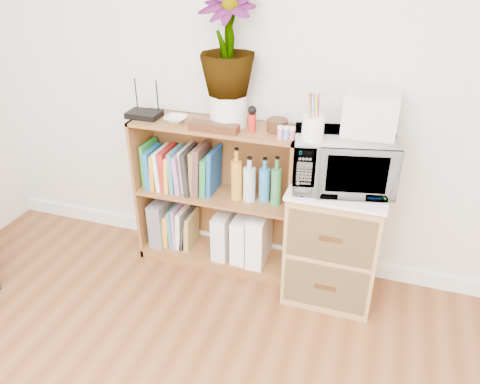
% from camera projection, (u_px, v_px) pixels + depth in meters
% --- Properties ---
extents(skirting_board, '(4.00, 0.02, 0.10)m').
position_uv_depth(skirting_board, '(274.00, 250.00, 3.13)').
color(skirting_board, white).
rests_on(skirting_board, ground).
extents(bookshelf, '(1.00, 0.30, 0.95)m').
position_uv_depth(bookshelf, '(216.00, 197.00, 2.91)').
color(bookshelf, brown).
rests_on(bookshelf, ground).
extents(wicker_unit, '(0.50, 0.45, 0.70)m').
position_uv_depth(wicker_unit, '(334.00, 241.00, 2.70)').
color(wicker_unit, '#9E7542').
rests_on(wicker_unit, ground).
extents(microwave, '(0.58, 0.45, 0.29)m').
position_uv_depth(microwave, '(343.00, 161.00, 2.44)').
color(microwave, silver).
rests_on(microwave, wicker_unit).
extents(pen_cup, '(0.11, 0.11, 0.12)m').
position_uv_depth(pen_cup, '(313.00, 128.00, 2.30)').
color(pen_cup, white).
rests_on(pen_cup, microwave).
extents(small_appliance, '(0.27, 0.22, 0.21)m').
position_uv_depth(small_appliance, '(371.00, 114.00, 2.36)').
color(small_appliance, silver).
rests_on(small_appliance, microwave).
extents(router, '(0.20, 0.13, 0.04)m').
position_uv_depth(router, '(144.00, 114.00, 2.78)').
color(router, black).
rests_on(router, bookshelf).
extents(white_bowl, '(0.13, 0.13, 0.03)m').
position_uv_depth(white_bowl, '(176.00, 119.00, 2.71)').
color(white_bowl, silver).
rests_on(white_bowl, bookshelf).
extents(plant_pot, '(0.21, 0.21, 0.18)m').
position_uv_depth(plant_pot, '(228.00, 110.00, 2.63)').
color(plant_pot, silver).
rests_on(plant_pot, bookshelf).
extents(potted_plant, '(0.31, 0.31, 0.55)m').
position_uv_depth(potted_plant, '(227.00, 43.00, 2.46)').
color(potted_plant, '#33752E').
rests_on(potted_plant, plant_pot).
extents(trinket_box, '(0.28, 0.07, 0.05)m').
position_uv_depth(trinket_box, '(214.00, 127.00, 2.58)').
color(trinket_box, '#3B1F10').
rests_on(trinket_box, bookshelf).
extents(kokeshi_doll, '(0.04, 0.04, 0.10)m').
position_uv_depth(kokeshi_doll, '(252.00, 123.00, 2.56)').
color(kokeshi_doll, '#B31F16').
rests_on(kokeshi_doll, bookshelf).
extents(wooden_bowl, '(0.12, 0.12, 0.07)m').
position_uv_depth(wooden_bowl, '(277.00, 125.00, 2.57)').
color(wooden_bowl, '#36200E').
rests_on(wooden_bowl, bookshelf).
extents(paint_jars, '(0.11, 0.04, 0.06)m').
position_uv_depth(paint_jars, '(286.00, 134.00, 2.47)').
color(paint_jars, '#D4758F').
rests_on(paint_jars, bookshelf).
extents(file_box, '(0.09, 0.24, 0.31)m').
position_uv_depth(file_box, '(162.00, 220.00, 3.14)').
color(file_box, slate).
rests_on(file_box, bookshelf).
extents(magazine_holder_left, '(0.10, 0.24, 0.30)m').
position_uv_depth(magazine_holder_left, '(224.00, 233.00, 3.01)').
color(magazine_holder_left, silver).
rests_on(magazine_holder_left, bookshelf).
extents(magazine_holder_mid, '(0.09, 0.24, 0.30)m').
position_uv_depth(magazine_holder_mid, '(243.00, 237.00, 2.97)').
color(magazine_holder_mid, white).
rests_on(magazine_holder_mid, bookshelf).
extents(magazine_holder_right, '(0.10, 0.26, 0.33)m').
position_uv_depth(magazine_holder_right, '(259.00, 237.00, 2.94)').
color(magazine_holder_right, white).
rests_on(magazine_holder_right, bookshelf).
extents(cookbooks, '(0.46, 0.20, 0.31)m').
position_uv_depth(cookbooks, '(182.00, 169.00, 2.90)').
color(cookbooks, '#217C2A').
rests_on(cookbooks, bookshelf).
extents(liquor_bottles, '(0.31, 0.07, 0.32)m').
position_uv_depth(liquor_bottles, '(255.00, 178.00, 2.76)').
color(liquor_bottles, orange).
rests_on(liquor_bottles, bookshelf).
extents(lower_books, '(0.19, 0.19, 0.29)m').
position_uv_depth(lower_books, '(181.00, 227.00, 3.11)').
color(lower_books, gold).
rests_on(lower_books, bookshelf).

